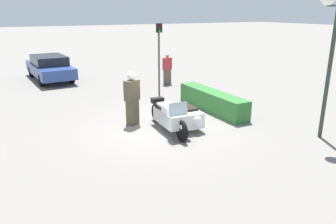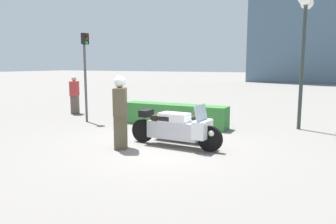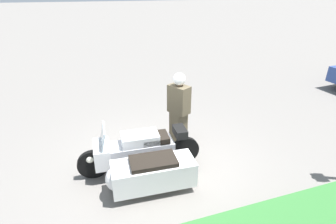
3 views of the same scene
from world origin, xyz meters
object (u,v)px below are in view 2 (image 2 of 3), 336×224
hedge_bush_curbside (174,115)px  twin_lamp_post (305,21)px  pedestrian_bystander (75,95)px  traffic_light_far (85,64)px  police_motorcycle (182,127)px  officer_rider (120,111)px

hedge_bush_curbside → twin_lamp_post: bearing=18.4°
twin_lamp_post → pedestrian_bystander: (-9.09, -0.62, -2.71)m
twin_lamp_post → traffic_light_far: (-7.25, -2.01, -1.37)m
police_motorcycle → twin_lamp_post: bearing=56.7°
officer_rider → pedestrian_bystander: 6.64m
police_motorcycle → hedge_bush_curbside: 2.62m
officer_rider → pedestrian_bystander: size_ratio=1.15×
officer_rider → traffic_light_far: (-3.37, 2.72, 1.17)m
police_motorcycle → officer_rider: (-1.21, -1.14, 0.52)m
twin_lamp_post → traffic_light_far: bearing=-164.5°
twin_lamp_post → officer_rider: bearing=-129.4°
twin_lamp_post → police_motorcycle: bearing=-126.7°
twin_lamp_post → traffic_light_far: twin_lamp_post is taller
traffic_light_far → hedge_bush_curbside: bearing=21.2°
pedestrian_bystander → twin_lamp_post: bearing=162.4°
police_motorcycle → officer_rider: bearing=-133.3°
traffic_light_far → police_motorcycle: bearing=-9.8°
officer_rider → twin_lamp_post: (3.88, 4.74, 2.54)m
traffic_light_far → pedestrian_bystander: size_ratio=2.00×
traffic_light_far → pedestrian_bystander: bearing=152.1°
officer_rider → twin_lamp_post: bearing=22.7°
officer_rider → hedge_bush_curbside: 3.47m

